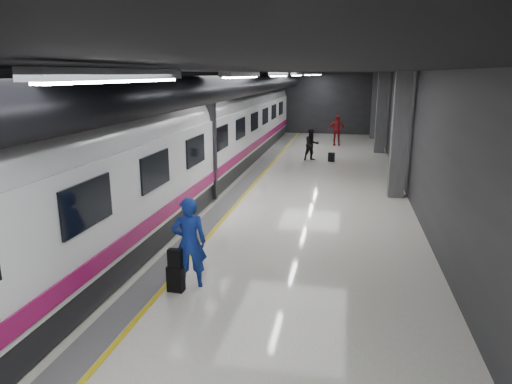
{
  "coord_description": "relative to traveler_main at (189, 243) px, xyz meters",
  "views": [
    {
      "loc": [
        2.69,
        -15.05,
        4.4
      ],
      "look_at": [
        0.25,
        -2.79,
        1.16
      ],
      "focal_mm": 32.0,
      "sensor_mm": 36.0,
      "label": 1
    }
  ],
  "objects": [
    {
      "name": "traveler_main",
      "position": [
        0.0,
        0.0,
        0.0
      ],
      "size": [
        0.84,
        0.69,
        1.97
      ],
      "primitive_type": "imported",
      "rotation": [
        0.0,
        0.0,
        3.5
      ],
      "color": "#1838B4",
      "rests_on": "ground"
    },
    {
      "name": "traveler_far_a",
      "position": [
        1.34,
        15.23,
        -0.15
      ],
      "size": [
        1.01,
        0.93,
        1.67
      ],
      "primitive_type": "imported",
      "rotation": [
        0.0,
        0.0,
        0.48
      ],
      "color": "black",
      "rests_on": "ground"
    },
    {
      "name": "suitcase_main",
      "position": [
        -0.23,
        -0.27,
        -0.71
      ],
      "size": [
        0.35,
        0.23,
        0.55
      ],
      "primitive_type": "cube",
      "rotation": [
        0.0,
        0.0,
        -0.05
      ],
      "color": "black",
      "rests_on": "ground"
    },
    {
      "name": "shoulder_bag",
      "position": [
        -0.22,
        -0.28,
        -0.24
      ],
      "size": [
        0.28,
        0.15,
        0.38
      ],
      "primitive_type": "cube",
      "rotation": [
        0.0,
        0.0,
        -0.01
      ],
      "color": "black",
      "rests_on": "suitcase_main"
    },
    {
      "name": "traveler_far_b",
      "position": [
        2.48,
        20.77,
        -0.02
      ],
      "size": [
        1.17,
        0.57,
        1.92
      ],
      "primitive_type": "imported",
      "rotation": [
        0.0,
        0.0,
        0.09
      ],
      "color": "maroon",
      "rests_on": "ground"
    },
    {
      "name": "train",
      "position": [
        -2.82,
        6.55,
        1.09
      ],
      "size": [
        3.05,
        38.0,
        4.05
      ],
      "color": "black",
      "rests_on": "ground"
    },
    {
      "name": "suitcase_far",
      "position": [
        2.4,
        15.1,
        -0.75
      ],
      "size": [
        0.35,
        0.26,
        0.46
      ],
      "primitive_type": "cube",
      "rotation": [
        0.0,
        0.0,
        -0.21
      ],
      "color": "black",
      "rests_on": "ground"
    },
    {
      "name": "ground",
      "position": [
        0.42,
        6.55,
        -0.98
      ],
      "size": [
        40.0,
        40.0,
        0.0
      ],
      "primitive_type": "plane",
      "color": "silver",
      "rests_on": "ground"
    },
    {
      "name": "platform_hall",
      "position": [
        0.14,
        7.51,
        2.55
      ],
      "size": [
        10.02,
        40.02,
        4.51
      ],
      "color": "black",
      "rests_on": "ground"
    }
  ]
}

